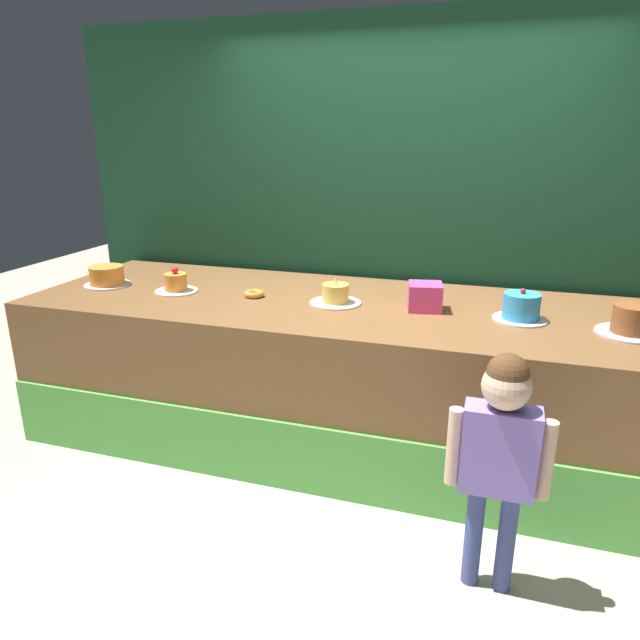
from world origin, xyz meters
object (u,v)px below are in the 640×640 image
at_px(child_figure, 500,443).
at_px(cake_far_left, 107,276).
at_px(cake_center_right, 521,308).
at_px(cake_center_left, 335,295).
at_px(pink_box, 425,297).
at_px(cake_left, 176,284).
at_px(donut, 254,294).
at_px(cake_right, 631,322).

bearing_deg(child_figure, cake_far_left, 159.52).
bearing_deg(cake_center_right, cake_center_left, 179.90).
height_order(pink_box, cake_center_right, cake_center_right).
bearing_deg(cake_center_right, cake_left, -178.57).
distance_m(child_figure, donut, 1.80).
bearing_deg(donut, cake_far_left, -177.94).
bearing_deg(cake_far_left, cake_right, -0.55).
bearing_deg(child_figure, pink_box, 113.79).
bearing_deg(pink_box, donut, -177.44).
distance_m(cake_far_left, cake_center_right, 2.60).
bearing_deg(cake_left, cake_center_right, 1.43).
bearing_deg(cake_center_left, cake_center_right, -0.10).
bearing_deg(cake_center_left, cake_far_left, -178.19).
distance_m(child_figure, cake_center_right, 1.03).
height_order(pink_box, cake_right, pink_box).
relative_size(cake_left, cake_center_right, 0.93).
relative_size(cake_center_left, cake_center_right, 1.05).
bearing_deg(cake_center_right, donut, -179.63).
distance_m(pink_box, donut, 1.04).
bearing_deg(cake_center_left, child_figure, -45.62).
bearing_deg(donut, child_figure, -33.36).
xyz_separation_m(child_figure, donut, (-1.49, 0.98, 0.23)).
bearing_deg(pink_box, child_figure, -66.21).
relative_size(child_figure, cake_right, 3.30).
relative_size(child_figure, donut, 8.63).
bearing_deg(cake_left, cake_right, -0.56).
height_order(cake_far_left, cake_center_left, cake_center_left).
bearing_deg(donut, cake_right, -1.85).
bearing_deg(cake_right, cake_far_left, 179.45).
xyz_separation_m(child_figure, cake_center_left, (-0.97, 0.99, 0.26)).
xyz_separation_m(pink_box, cake_far_left, (-2.08, -0.08, -0.02)).
xyz_separation_m(cake_center_right, cake_right, (0.52, -0.08, -0.00)).
relative_size(pink_box, cake_center_right, 0.64).
bearing_deg(cake_right, cake_center_right, 171.54).
height_order(child_figure, donut, child_figure).
height_order(child_figure, cake_left, child_figure).
height_order(donut, cake_right, cake_right).
bearing_deg(child_figure, cake_right, 57.42).
relative_size(pink_box, donut, 1.49).
distance_m(cake_far_left, cake_center_left, 1.56).
height_order(donut, cake_far_left, cake_far_left).
bearing_deg(cake_far_left, cake_center_left, 1.81).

